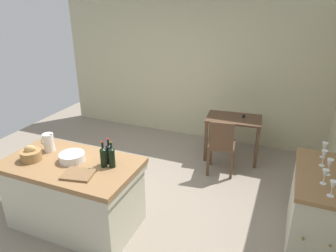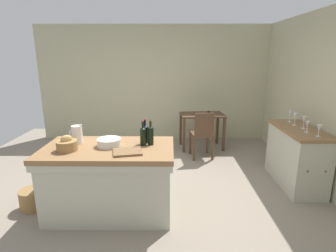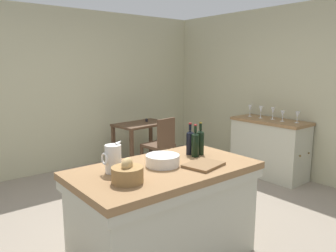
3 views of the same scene
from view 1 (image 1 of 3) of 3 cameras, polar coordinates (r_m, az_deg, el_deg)
name	(u,v)px [view 1 (image 1 of 3)]	position (r m, az deg, el deg)	size (l,w,h in m)	color
ground_plane	(128,205)	(4.37, -7.41, -14.23)	(6.76, 6.76, 0.00)	gray
wall_back	(191,71)	(6.03, 4.24, 10.08)	(5.32, 0.12, 2.60)	#B7B28E
island_table	(74,191)	(3.94, -16.94, -11.43)	(1.57, 0.89, 0.86)	olive
side_cabinet	(315,208)	(3.91, 25.40, -13.53)	(0.52, 1.17, 0.89)	olive
writing_desk	(234,124)	(5.33, 11.99, 0.28)	(0.95, 0.65, 0.80)	#513826
wooden_chair	(222,145)	(4.85, 9.84, -3.44)	(0.45, 0.45, 0.92)	#513826
pitcher	(49,142)	(4.04, -21.15, -2.80)	(0.17, 0.13, 0.27)	silver
wash_bowl	(72,157)	(3.74, -17.26, -5.52)	(0.29, 0.29, 0.09)	silver
bread_basket	(31,155)	(3.92, -23.94, -4.85)	(0.24, 0.24, 0.19)	olive
cutting_board	(78,174)	(3.45, -16.21, -8.55)	(0.32, 0.25, 0.02)	brown
wine_bottle_dark	(112,157)	(3.47, -10.33, -5.59)	(0.07, 0.07, 0.32)	black
wine_bottle_amber	(109,153)	(3.56, -10.80, -4.96)	(0.07, 0.07, 0.31)	black
wine_bottle_green	(103,157)	(3.50, -11.83, -5.53)	(0.07, 0.07, 0.31)	black
wine_glass_far_left	(333,186)	(3.28, 28.09, -9.72)	(0.07, 0.07, 0.16)	white
wine_glass_left	(325,174)	(3.45, 26.98, -7.93)	(0.07, 0.07, 0.16)	white
wine_glass_middle	(330,164)	(3.63, 27.63, -6.26)	(0.07, 0.07, 0.19)	white
wine_glass_right	(324,155)	(3.79, 26.82, -4.83)	(0.07, 0.07, 0.19)	white
wine_glass_far_right	(325,147)	(3.98, 26.90, -3.53)	(0.07, 0.07, 0.19)	white
wicker_hamper	(17,193)	(4.80, -26.06, -11.10)	(0.31, 0.31, 0.26)	olive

